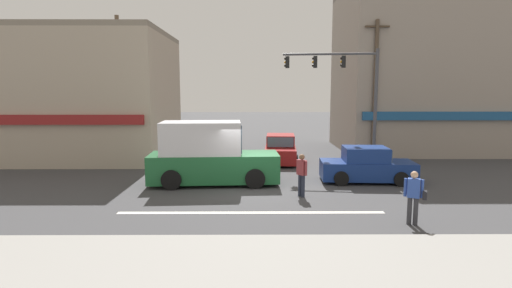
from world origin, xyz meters
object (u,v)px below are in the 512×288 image
object	(u,v)px
utility_pole_far_right	(375,88)
traffic_light_mast	(350,86)
sedan_crossing_rightbound	(280,150)
utility_pole_near_left	(120,89)
sedan_approaching_near	(367,166)
box_truck_crossing_leftbound	(209,156)
pedestrian_foreground_with_bag	(414,195)
pedestrian_mid_crossing	(302,173)

from	to	relation	value
utility_pole_far_right	traffic_light_mast	size ratio (longest dim) A/B	1.31
sedan_crossing_rightbound	traffic_light_mast	bearing A→B (deg)	-28.31
utility_pole_near_left	traffic_light_mast	bearing A→B (deg)	-5.87
traffic_light_mast	sedan_approaching_near	bearing A→B (deg)	-88.55
box_truck_crossing_leftbound	traffic_light_mast	bearing A→B (deg)	27.03
pedestrian_foreground_with_bag	pedestrian_mid_crossing	size ratio (longest dim) A/B	1.00
traffic_light_mast	pedestrian_foreground_with_bag	distance (m)	9.62
box_truck_crossing_leftbound	pedestrian_mid_crossing	size ratio (longest dim) A/B	3.42
utility_pole_far_right	sedan_crossing_rightbound	distance (m)	6.60
traffic_light_mast	sedan_approaching_near	world-z (taller)	traffic_light_mast
pedestrian_foreground_with_bag	traffic_light_mast	bearing A→B (deg)	89.20
utility_pole_far_right	sedan_approaching_near	distance (m)	7.10
utility_pole_far_right	traffic_light_mast	world-z (taller)	utility_pole_far_right
utility_pole_near_left	pedestrian_foreground_with_bag	xyz separation A→B (m)	(12.19, -10.29, -3.24)
sedan_approaching_near	pedestrian_foreground_with_bag	size ratio (longest dim) A/B	2.51
traffic_light_mast	pedestrian_foreground_with_bag	bearing A→B (deg)	-90.80
sedan_approaching_near	pedestrian_foreground_with_bag	world-z (taller)	pedestrian_foreground_with_bag
traffic_light_mast	sedan_crossing_rightbound	size ratio (longest dim) A/B	1.47
box_truck_crossing_leftbound	pedestrian_mid_crossing	world-z (taller)	box_truck_crossing_leftbound
sedan_approaching_near	pedestrian_mid_crossing	bearing A→B (deg)	-142.13
utility_pole_near_left	sedan_crossing_rightbound	bearing A→B (deg)	3.86
utility_pole_far_right	pedestrian_mid_crossing	size ratio (longest dim) A/B	4.86
sedan_approaching_near	utility_pole_near_left	bearing A→B (deg)	160.21
pedestrian_mid_crossing	box_truck_crossing_leftbound	bearing A→B (deg)	150.25
box_truck_crossing_leftbound	pedestrian_mid_crossing	distance (m)	4.37
utility_pole_near_left	pedestrian_mid_crossing	xyz separation A→B (m)	(9.16, -6.97, -3.24)
box_truck_crossing_leftbound	utility_pole_near_left	bearing A→B (deg)	138.20
box_truck_crossing_leftbound	utility_pole_far_right	bearing A→B (deg)	34.43
box_truck_crossing_leftbound	sedan_crossing_rightbound	distance (m)	6.45
box_truck_crossing_leftbound	pedestrian_foreground_with_bag	bearing A→B (deg)	-38.80
sedan_approaching_near	box_truck_crossing_leftbound	bearing A→B (deg)	-177.17
utility_pole_far_right	sedan_crossing_rightbound	size ratio (longest dim) A/B	1.93
box_truck_crossing_leftbound	pedestrian_foreground_with_bag	xyz separation A→B (m)	(6.81, -5.48, -0.30)
utility_pole_far_right	utility_pole_near_left	bearing A→B (deg)	-174.53
utility_pole_far_right	sedan_approaching_near	xyz separation A→B (m)	(-2.00, -5.84, -3.50)
traffic_light_mast	pedestrian_foreground_with_bag	xyz separation A→B (m)	(-0.13, -9.02, -3.35)
pedestrian_mid_crossing	utility_pole_near_left	bearing A→B (deg)	142.74
sedan_approaching_near	pedestrian_foreground_with_bag	xyz separation A→B (m)	(-0.21, -5.83, 0.24)
traffic_light_mast	sedan_crossing_rightbound	bearing A→B (deg)	151.69
box_truck_crossing_leftbound	sedan_crossing_rightbound	bearing A→B (deg)	57.22
utility_pole_far_right	box_truck_crossing_leftbound	world-z (taller)	utility_pole_far_right
sedan_approaching_near	utility_pole_far_right	bearing A→B (deg)	71.05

